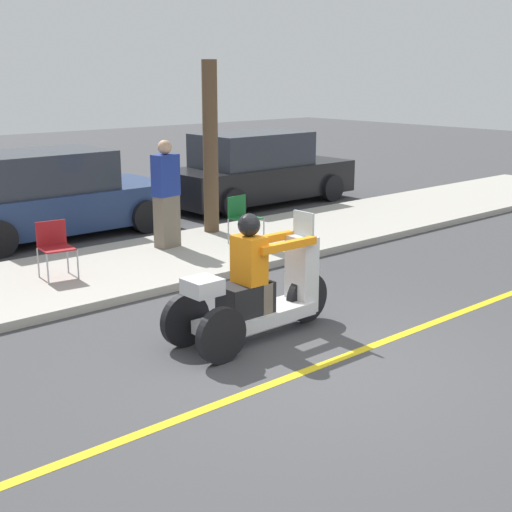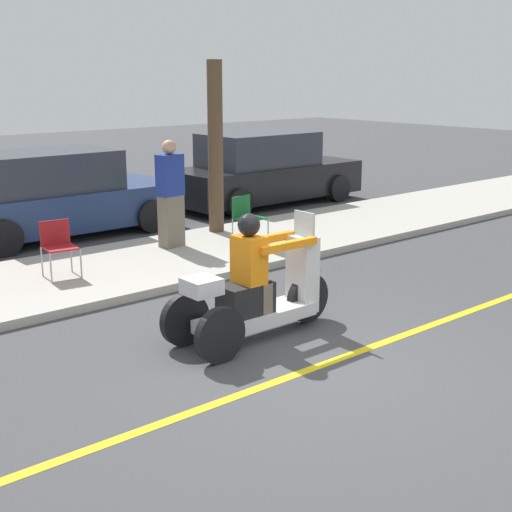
{
  "view_description": "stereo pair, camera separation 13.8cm",
  "coord_description": "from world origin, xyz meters",
  "px_view_note": "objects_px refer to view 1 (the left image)",
  "views": [
    {
      "loc": [
        -5.16,
        -4.87,
        3.05
      ],
      "look_at": [
        0.04,
        1.09,
        0.99
      ],
      "focal_mm": 50.0,
      "sensor_mm": 36.0,
      "label": 1
    },
    {
      "loc": [
        -5.05,
        -4.96,
        3.05
      ],
      "look_at": [
        0.04,
        1.09,
        0.99
      ],
      "focal_mm": 50.0,
      "sensor_mm": 36.0,
      "label": 2
    }
  ],
  "objects_px": {
    "spectator_end_of_line": "(166,196)",
    "folding_chair_curbside": "(242,214)",
    "motorcycle_trike": "(256,294)",
    "parked_car_lot_center": "(49,197)",
    "tree_trunk": "(210,148)",
    "parked_car_lot_right": "(257,171)",
    "folding_chair_set_back": "(54,243)"
  },
  "relations": [
    {
      "from": "folding_chair_curbside",
      "to": "parked_car_lot_right",
      "type": "bearing_deg",
      "value": 45.27
    },
    {
      "from": "tree_trunk",
      "to": "parked_car_lot_center",
      "type": "bearing_deg",
      "value": 136.97
    },
    {
      "from": "folding_chair_curbside",
      "to": "parked_car_lot_center",
      "type": "bearing_deg",
      "value": 123.27
    },
    {
      "from": "parked_car_lot_right",
      "to": "folding_chair_curbside",
      "type": "bearing_deg",
      "value": -134.73
    },
    {
      "from": "folding_chair_set_back",
      "to": "spectator_end_of_line",
      "type": "bearing_deg",
      "value": 11.75
    },
    {
      "from": "motorcycle_trike",
      "to": "tree_trunk",
      "type": "xyz_separation_m",
      "value": [
        2.8,
        4.49,
        1.15
      ]
    },
    {
      "from": "parked_car_lot_center",
      "to": "parked_car_lot_right",
      "type": "height_order",
      "value": "parked_car_lot_right"
    },
    {
      "from": "spectator_end_of_line",
      "to": "parked_car_lot_right",
      "type": "xyz_separation_m",
      "value": [
        4.27,
        2.53,
        -0.22
      ]
    },
    {
      "from": "parked_car_lot_center",
      "to": "tree_trunk",
      "type": "height_order",
      "value": "tree_trunk"
    },
    {
      "from": "parked_car_lot_center",
      "to": "motorcycle_trike",
      "type": "bearing_deg",
      "value": -94.9
    },
    {
      "from": "folding_chair_curbside",
      "to": "folding_chair_set_back",
      "type": "distance_m",
      "value": 3.45
    },
    {
      "from": "spectator_end_of_line",
      "to": "tree_trunk",
      "type": "xyz_separation_m",
      "value": [
        1.32,
        0.47,
        0.69
      ]
    },
    {
      "from": "motorcycle_trike",
      "to": "folding_chair_set_back",
      "type": "xyz_separation_m",
      "value": [
        -0.81,
        3.54,
        0.08
      ]
    },
    {
      "from": "spectator_end_of_line",
      "to": "tree_trunk",
      "type": "distance_m",
      "value": 1.56
    },
    {
      "from": "motorcycle_trike",
      "to": "spectator_end_of_line",
      "type": "relative_size",
      "value": 1.23
    },
    {
      "from": "spectator_end_of_line",
      "to": "parked_car_lot_right",
      "type": "distance_m",
      "value": 4.96
    },
    {
      "from": "motorcycle_trike",
      "to": "folding_chair_set_back",
      "type": "distance_m",
      "value": 3.63
    },
    {
      "from": "folding_chair_set_back",
      "to": "tree_trunk",
      "type": "distance_m",
      "value": 3.88
    },
    {
      "from": "folding_chair_set_back",
      "to": "folding_chair_curbside",
      "type": "bearing_deg",
      "value": -2.15
    },
    {
      "from": "motorcycle_trike",
      "to": "parked_car_lot_center",
      "type": "distance_m",
      "value": 6.6
    },
    {
      "from": "spectator_end_of_line",
      "to": "parked_car_lot_center",
      "type": "relative_size",
      "value": 0.41
    },
    {
      "from": "motorcycle_trike",
      "to": "tree_trunk",
      "type": "bearing_deg",
      "value": 58.02
    },
    {
      "from": "parked_car_lot_center",
      "to": "parked_car_lot_right",
      "type": "distance_m",
      "value": 5.18
    },
    {
      "from": "spectator_end_of_line",
      "to": "folding_chair_curbside",
      "type": "height_order",
      "value": "spectator_end_of_line"
    },
    {
      "from": "motorcycle_trike",
      "to": "parked_car_lot_right",
      "type": "xyz_separation_m",
      "value": [
        5.75,
        6.54,
        0.24
      ]
    },
    {
      "from": "parked_car_lot_center",
      "to": "spectator_end_of_line",
      "type": "bearing_deg",
      "value": -70.32
    },
    {
      "from": "motorcycle_trike",
      "to": "parked_car_lot_right",
      "type": "distance_m",
      "value": 8.71
    },
    {
      "from": "parked_car_lot_right",
      "to": "spectator_end_of_line",
      "type": "bearing_deg",
      "value": -149.34
    },
    {
      "from": "spectator_end_of_line",
      "to": "folding_chair_curbside",
      "type": "bearing_deg",
      "value": -27.51
    },
    {
      "from": "parked_car_lot_center",
      "to": "tree_trunk",
      "type": "distance_m",
      "value": 3.2
    },
    {
      "from": "folding_chair_curbside",
      "to": "tree_trunk",
      "type": "relative_size",
      "value": 0.26
    },
    {
      "from": "spectator_end_of_line",
      "to": "folding_chair_set_back",
      "type": "relative_size",
      "value": 2.22
    }
  ]
}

